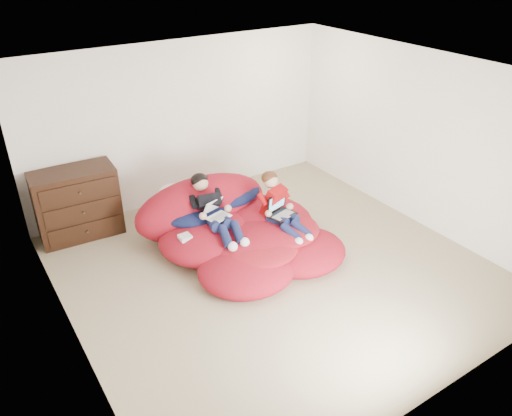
{
  "coord_description": "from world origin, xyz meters",
  "views": [
    {
      "loc": [
        -3.1,
        -4.31,
        3.83
      ],
      "look_at": [
        -0.0,
        0.42,
        0.7
      ],
      "focal_mm": 35.0,
      "sensor_mm": 36.0,
      "label": 1
    }
  ],
  "objects_px": {
    "dresser": "(77,203)",
    "laptop_white": "(216,212)",
    "beanbag_pile": "(238,230)",
    "older_boy": "(212,206)",
    "younger_boy": "(279,204)",
    "laptop_black": "(280,209)"
  },
  "relations": [
    {
      "from": "dresser",
      "to": "beanbag_pile",
      "type": "distance_m",
      "value": 2.3
    },
    {
      "from": "beanbag_pile",
      "to": "laptop_white",
      "type": "height_order",
      "value": "beanbag_pile"
    },
    {
      "from": "beanbag_pile",
      "to": "older_boy",
      "type": "xyz_separation_m",
      "value": [
        -0.31,
        0.15,
        0.39
      ]
    },
    {
      "from": "older_boy",
      "to": "dresser",
      "type": "bearing_deg",
      "value": 136.15
    },
    {
      "from": "laptop_white",
      "to": "beanbag_pile",
      "type": "bearing_deg",
      "value": -7.23
    },
    {
      "from": "older_boy",
      "to": "laptop_white",
      "type": "bearing_deg",
      "value": -90.0
    },
    {
      "from": "beanbag_pile",
      "to": "younger_boy",
      "type": "height_order",
      "value": "younger_boy"
    },
    {
      "from": "beanbag_pile",
      "to": "laptop_white",
      "type": "distance_m",
      "value": 0.48
    },
    {
      "from": "dresser",
      "to": "older_boy",
      "type": "relative_size",
      "value": 0.98
    },
    {
      "from": "dresser",
      "to": "laptop_white",
      "type": "relative_size",
      "value": 3.05
    },
    {
      "from": "dresser",
      "to": "older_boy",
      "type": "bearing_deg",
      "value": -43.85
    },
    {
      "from": "dresser",
      "to": "older_boy",
      "type": "height_order",
      "value": "dresser"
    },
    {
      "from": "beanbag_pile",
      "to": "older_boy",
      "type": "distance_m",
      "value": 0.52
    },
    {
      "from": "older_boy",
      "to": "beanbag_pile",
      "type": "bearing_deg",
      "value": -25.83
    },
    {
      "from": "older_boy",
      "to": "laptop_black",
      "type": "bearing_deg",
      "value": -28.62
    },
    {
      "from": "younger_boy",
      "to": "laptop_white",
      "type": "xyz_separation_m",
      "value": [
        -0.8,
        0.29,
        -0.02
      ]
    },
    {
      "from": "younger_boy",
      "to": "laptop_black",
      "type": "xyz_separation_m",
      "value": [
        -0.0,
        -0.03,
        -0.07
      ]
    },
    {
      "from": "dresser",
      "to": "older_boy",
      "type": "distance_m",
      "value": 1.96
    },
    {
      "from": "older_boy",
      "to": "younger_boy",
      "type": "xyz_separation_m",
      "value": [
        0.8,
        -0.4,
        -0.02
      ]
    },
    {
      "from": "laptop_white",
      "to": "laptop_black",
      "type": "bearing_deg",
      "value": -22.12
    },
    {
      "from": "beanbag_pile",
      "to": "dresser",
      "type": "bearing_deg",
      "value": 138.83
    },
    {
      "from": "beanbag_pile",
      "to": "laptop_white",
      "type": "xyz_separation_m",
      "value": [
        -0.31,
        0.04,
        0.36
      ]
    }
  ]
}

